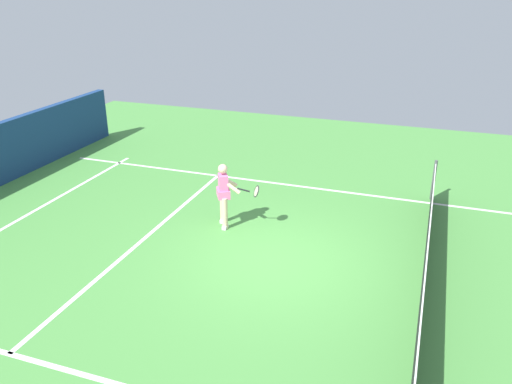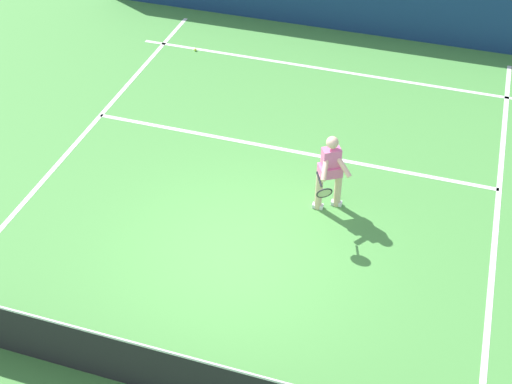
# 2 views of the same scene
# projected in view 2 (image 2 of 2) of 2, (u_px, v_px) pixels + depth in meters

# --- Properties ---
(ground_plane) EXTENTS (23.41, 23.41, 0.00)m
(ground_plane) POSITION_uv_depth(u_px,v_px,m) (237.00, 252.00, 12.08)
(ground_plane) COLOR #4C9342
(baseline_marking) EXTENTS (9.37, 0.10, 0.01)m
(baseline_marking) POSITION_uv_depth(u_px,v_px,m) (325.00, 69.00, 16.84)
(baseline_marking) COLOR white
(baseline_marking) RESTS_ON ground
(service_line_marking) EXTENTS (8.37, 0.10, 0.01)m
(service_line_marking) POSITION_uv_depth(u_px,v_px,m) (286.00, 150.00, 14.34)
(service_line_marking) COLOR white
(service_line_marking) RESTS_ON ground
(sideline_left_marking) EXTENTS (0.10, 16.01, 0.01)m
(sideline_left_marking) POSITION_uv_depth(u_px,v_px,m) (489.00, 308.00, 11.10)
(sideline_left_marking) COLOR white
(sideline_left_marking) RESTS_ON ground
(sideline_right_marking) EXTENTS (0.10, 16.01, 0.01)m
(sideline_right_marking) POSITION_uv_depth(u_px,v_px,m) (23.00, 203.00, 13.05)
(sideline_right_marking) COLOR white
(sideline_right_marking) RESTS_ON ground
(court_net) EXTENTS (9.05, 0.08, 1.09)m
(court_net) POSITION_uv_depth(u_px,v_px,m) (165.00, 373.00, 9.55)
(court_net) COLOR #4C4C51
(court_net) RESTS_ON ground
(tennis_player) EXTENTS (0.68, 1.14, 1.55)m
(tennis_player) POSITION_uv_depth(u_px,v_px,m) (330.00, 171.00, 12.43)
(tennis_player) COLOR beige
(tennis_player) RESTS_ON ground
(tennis_ball_near) EXTENTS (0.07, 0.07, 0.07)m
(tennis_ball_near) POSITION_uv_depth(u_px,v_px,m) (195.00, 50.00, 17.52)
(tennis_ball_near) COLOR #D1E533
(tennis_ball_near) RESTS_ON ground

